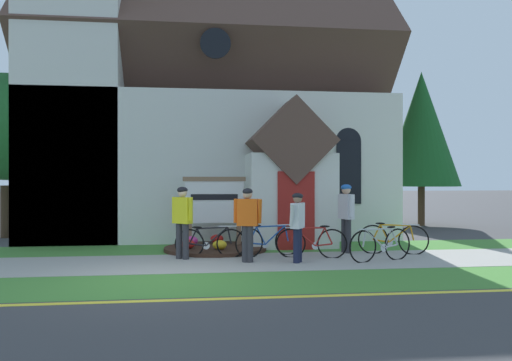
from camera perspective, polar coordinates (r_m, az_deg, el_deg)
ground at (r=14.10m, az=-9.65°, el=-7.57°), size 140.00×140.00×0.00m
sidewalk_slab at (r=12.02m, az=-3.56°, el=-8.88°), size 32.00×2.67×0.01m
grass_verge at (r=9.66m, az=-2.56°, el=-11.11°), size 32.00×2.13×0.01m
church_lawn at (r=14.39m, az=-4.22°, el=-7.40°), size 24.00×2.14×0.01m
curb_paint_stripe at (r=8.48m, az=-1.83°, el=-12.71°), size 28.00×0.16×0.01m
church_building at (r=19.30m, az=-6.52°, el=8.31°), size 12.00×10.17×13.69m
church_sign at (r=14.39m, az=-4.56°, el=-2.40°), size 1.72×0.21×1.96m
flower_bed at (r=13.99m, az=-4.50°, el=-7.30°), size 2.70×2.70×0.34m
bicycle_white at (r=12.73m, az=-5.04°, el=-6.73°), size 1.71×0.20×0.78m
bicycle_red at (r=12.70m, az=6.10°, el=-6.73°), size 1.66×0.47×0.80m
bicycle_blue at (r=12.45m, az=13.44°, el=-6.80°), size 1.67×0.59×0.82m
bicycle_orange at (r=12.90m, az=1.39°, el=-6.59°), size 1.72×0.58×0.81m
bicycle_green at (r=13.69m, az=14.69°, el=-6.18°), size 1.68×0.54×0.81m
cyclist_in_white_jersey at (r=13.61m, az=9.80°, el=-3.43°), size 0.33×0.72×1.76m
cyclist_in_blue_jersey at (r=11.87m, az=4.56°, el=-4.59°), size 0.43×0.59×1.58m
cyclist_in_orange_jersey at (r=11.86m, az=-0.93°, el=-4.21°), size 0.61×0.42×1.69m
cyclist_in_red_jersey at (r=12.45m, az=-8.03°, el=-3.92°), size 0.49×0.65×1.71m
roadside_conifer at (r=22.53m, az=17.58°, el=5.36°), size 3.10×3.10×6.30m
yard_deciduous_tree at (r=18.84m, az=-25.55°, el=5.25°), size 3.74×3.74×5.31m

